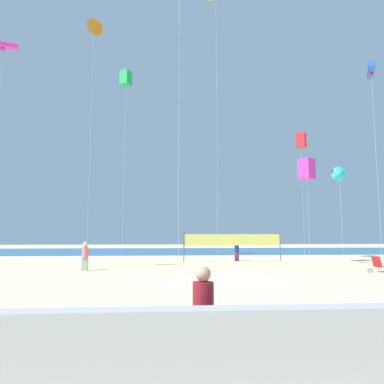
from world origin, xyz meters
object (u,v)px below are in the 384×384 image
at_px(kite_red_box, 301,140).
at_px(kite_magenta_box, 307,169).
at_px(kite_cyan_delta, 339,174).
at_px(toddler_figure, 235,338).
at_px(beach_handbag, 370,271).
at_px(kite_magenta_tube, 3,45).
at_px(beachgoer_coral_shirt, 85,255).
at_px(volleyball_net, 233,241).
at_px(beachgoer_navy_shirt, 237,251).
at_px(folding_beach_chair, 378,264).
at_px(kite_orange_delta, 94,28).
at_px(mother_figure, 203,310).
at_px(kite_blue_tube, 371,70).
at_px(kite_green_box, 126,78).

distance_m(kite_red_box, kite_magenta_box, 6.30).
xyz_separation_m(kite_magenta_box, kite_cyan_delta, (4.10, 2.98, 0.19)).
height_order(toddler_figure, beach_handbag, toddler_figure).
bearing_deg(beach_handbag, kite_magenta_tube, 174.47).
xyz_separation_m(beachgoer_coral_shirt, kite_magenta_tube, (-5.35, -0.45, 12.92)).
height_order(volleyball_net, kite_magenta_tube, kite_magenta_tube).
bearing_deg(toddler_figure, beachgoer_coral_shirt, 91.49).
relative_size(beachgoer_navy_shirt, beach_handbag, 4.62).
height_order(folding_beach_chair, kite_cyan_delta, kite_cyan_delta).
bearing_deg(kite_magenta_box, kite_red_box, 72.63).
bearing_deg(kite_orange_delta, folding_beach_chair, -34.02).
distance_m(toddler_figure, kite_magenta_box, 24.08).
xyz_separation_m(mother_figure, toddler_figure, (0.53, -0.08, -0.45)).
bearing_deg(beach_handbag, folding_beach_chair, 30.88).
bearing_deg(mother_figure, kite_magenta_tube, 131.26).
xyz_separation_m(folding_beach_chair, beach_handbag, (-0.81, -0.49, -0.33)).
distance_m(beach_handbag, kite_cyan_delta, 12.96).
bearing_deg(mother_figure, volleyball_net, 84.97).
bearing_deg(kite_magenta_box, mother_figure, -116.29).
height_order(mother_figure, beachgoer_navy_shirt, mother_figure).
xyz_separation_m(kite_orange_delta, kite_magenta_tube, (-3.15, -11.45, -8.08)).
xyz_separation_m(beach_handbag, kite_cyan_delta, (3.53, 10.13, 7.27)).
height_order(beachgoer_navy_shirt, folding_beach_chair, beachgoer_navy_shirt).
bearing_deg(beachgoer_coral_shirt, beach_handbag, -9.64).
bearing_deg(toddler_figure, kite_blue_tube, 33.71).
height_order(kite_cyan_delta, kite_blue_tube, kite_blue_tube).
height_order(kite_red_box, kite_blue_tube, kite_blue_tube).
xyz_separation_m(beachgoer_coral_shirt, kite_magenta_box, (15.78, 4.60, 6.30)).
distance_m(mother_figure, volleyball_net, 23.41).
relative_size(toddler_figure, kite_green_box, 0.04).
bearing_deg(toddler_figure, beach_handbag, 34.41).
height_order(toddler_figure, beachgoer_navy_shirt, beachgoer_navy_shirt).
distance_m(kite_magenta_box, kite_cyan_delta, 5.07).
bearing_deg(kite_blue_tube, kite_magenta_box, 131.63).
height_order(mother_figure, folding_beach_chair, mother_figure).
distance_m(kite_orange_delta, kite_blue_tube, 25.10).
bearing_deg(kite_magenta_tube, folding_beach_chair, -4.10).
relative_size(mother_figure, kite_green_box, 0.09).
bearing_deg(kite_green_box, mother_figure, -80.81).
relative_size(beach_handbag, kite_orange_delta, 0.01).
bearing_deg(volleyball_net, folding_beach_chair, -51.77).
distance_m(beachgoer_navy_shirt, kite_green_box, 21.05).
distance_m(folding_beach_chair, kite_orange_delta, 31.71).
height_order(toddler_figure, kite_orange_delta, kite_orange_delta).
relative_size(folding_beach_chair, kite_cyan_delta, 0.11).
height_order(beachgoer_coral_shirt, kite_orange_delta, kite_orange_delta).
xyz_separation_m(beachgoer_navy_shirt, kite_green_box, (-10.06, 6.49, 17.32)).
xyz_separation_m(toddler_figure, volleyball_net, (4.28, 22.98, 1.21)).
distance_m(volleyball_net, kite_green_box, 20.40).
bearing_deg(beachgoer_coral_shirt, kite_cyan_delta, 20.12).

